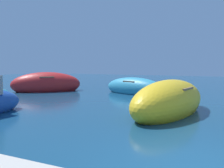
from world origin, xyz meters
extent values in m
ellipsoid|color=teal|center=(-5.52, 11.51, 0.42)|extent=(5.38, 3.29, 1.53)
cube|color=brown|center=(-5.52, 11.51, 0.92)|extent=(1.41, 1.62, 0.08)
ellipsoid|color=#B21E1E|center=(-12.40, 10.08, 0.54)|extent=(5.44, 5.24, 1.96)
cube|color=brown|center=(-12.40, 10.08, 1.17)|extent=(1.97, 2.01, 0.08)
ellipsoid|color=gold|center=(-1.72, 5.43, 0.53)|extent=(3.16, 6.04, 1.92)
cube|color=brown|center=(-1.72, 5.43, 1.14)|extent=(1.89, 1.45, 0.08)
camera|label=1|loc=(0.41, -5.09, 2.17)|focal=38.75mm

